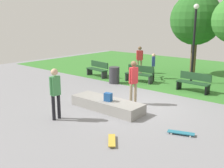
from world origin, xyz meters
TOP-DOWN VIEW (x-y plane):
  - ground_plane at (0.00, 0.00)m, footprint 28.00×28.00m
  - grass_lawn at (0.00, 8.15)m, footprint 26.60×11.69m
  - concrete_ledge at (-0.57, -1.27)m, footprint 3.03×0.96m
  - backpack_on_ledge at (-0.39, -1.39)m, footprint 0.31×0.25m
  - skater_performing_trick at (-1.24, -3.18)m, footprint 0.24×0.43m
  - skater_watching at (-0.20, -0.04)m, footprint 0.29×0.41m
  - skateboard_by_ledge at (1.42, -3.32)m, footprint 0.67×0.74m
  - skateboard_spare at (2.69, -1.56)m, footprint 0.82×0.46m
  - park_bench_far_right at (-2.28, 3.45)m, footprint 1.64×0.62m
  - park_bench_near_path at (-5.07, 3.01)m, footprint 1.65×0.70m
  - park_bench_by_oak at (0.90, 3.44)m, footprint 1.62×0.56m
  - tree_leaning_ash at (-0.94, 7.50)m, footprint 3.16×3.16m
  - lamp_post at (0.04, 5.12)m, footprint 0.28×0.28m
  - trash_bin at (-3.16, 2.30)m, footprint 0.58×0.58m
  - pedestrian_with_backpack at (-3.70, 5.54)m, footprint 0.42×0.44m
  - cyclist_on_bicycle at (-2.16, 4.71)m, footprint 1.07×1.54m

SIDE VIEW (x-z plane):
  - ground_plane at x=0.00m, z-range 0.00..0.00m
  - grass_lawn at x=0.00m, z-range 0.00..0.01m
  - skateboard_by_ledge at x=1.42m, z-range 0.02..0.10m
  - skateboard_spare at x=2.69m, z-range 0.02..0.10m
  - concrete_ledge at x=-0.57m, z-range 0.00..0.41m
  - trash_bin at x=-3.16m, z-range 0.00..0.90m
  - park_bench_far_right at x=-2.28m, z-range 0.03..0.94m
  - park_bench_near_path at x=-5.07m, z-range 0.03..0.94m
  - park_bench_by_oak at x=0.90m, z-range 0.03..0.94m
  - backpack_on_ledge at x=-0.39m, z-range 0.41..0.73m
  - cyclist_on_bicycle at x=-2.16m, z-range -0.13..1.39m
  - pedestrian_with_backpack at x=-3.70m, z-range 0.18..1.92m
  - skater_watching at x=-0.20m, z-range 0.16..1.97m
  - skater_performing_trick at x=-1.24m, z-range 0.17..1.98m
  - lamp_post at x=0.04m, z-range 0.45..4.67m
  - tree_leaning_ash at x=-0.94m, z-range 0.91..5.93m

